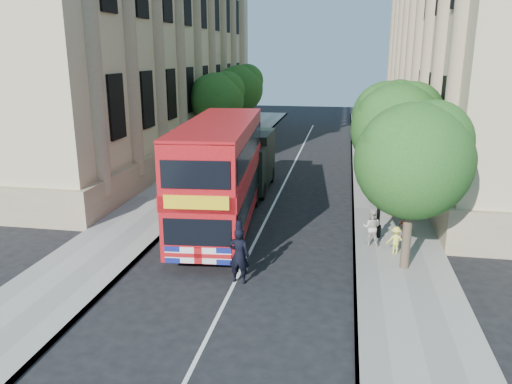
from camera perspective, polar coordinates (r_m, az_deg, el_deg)
The scene contains 17 objects.
ground at distance 16.53m, azimuth -3.17°, elevation -11.68°, with size 120.00×120.00×0.00m, color black.
pavement_right at distance 25.51m, azimuth 14.86°, elevation -2.06°, with size 3.50×80.00×0.12m, color gray.
pavement_left at distance 27.04m, azimuth -10.18°, elevation -0.78°, with size 3.50×80.00×0.12m, color gray.
building_right at distance 39.67m, azimuth 26.41°, elevation 16.13°, with size 12.00×38.00×18.00m, color #C2B187.
building_left at distance 42.02m, azimuth -14.73°, elevation 17.07°, with size 12.00×38.00×18.00m, color #C2B187.
tree_right_near at distance 17.78m, azimuth 17.70°, elevation 4.09°, with size 4.00×4.00×6.08m.
tree_right_mid at distance 23.64m, azimuth 16.00°, elevation 7.41°, with size 4.20×4.20×6.37m.
tree_right_far at distance 29.58m, azimuth 14.91°, elevation 8.77°, with size 4.00×4.00×6.15m.
tree_left_far at distance 37.65m, azimuth -4.41°, elevation 10.80°, with size 4.00×4.00×6.30m.
tree_left_back at distance 45.40m, azimuth -1.84°, elevation 11.98°, with size 4.20×4.20×6.65m.
lamp_post at distance 20.95m, azimuth 14.07°, elevation 1.15°, with size 0.32×0.32×5.16m.
double_decker_bus at distance 21.74m, azimuth -4.11°, elevation 2.35°, with size 3.56×10.37×4.70m.
box_van at distance 28.24m, azimuth -0.79°, elevation 3.34°, with size 2.41×5.67×3.22m.
police_constable at distance 16.97m, azimuth -1.94°, elevation -7.26°, with size 0.72×0.47×1.96m, color black.
woman_pedestrian at distance 20.49m, azimuth 13.05°, elevation -3.93°, with size 0.72×0.56×1.49m, color beige.
child_a at distance 21.75m, azimuth 16.68°, elevation -3.74°, with size 0.57×0.24×0.98m, color #C94D23.
child_b at distance 19.92m, azimuth 15.67°, elevation -5.31°, with size 0.70×0.40×1.08m, color #EDE950.
Camera 1 is at (3.49, -14.28, 7.58)m, focal length 35.00 mm.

